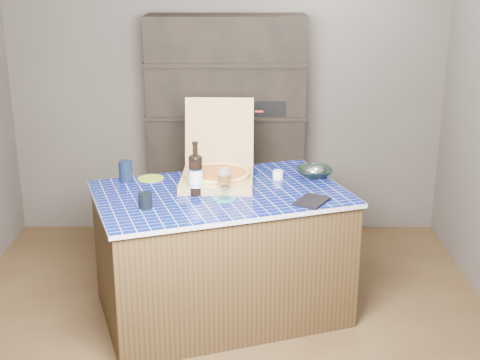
{
  "coord_description": "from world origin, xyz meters",
  "views": [
    {
      "loc": [
        0.12,
        -3.58,
        2.2
      ],
      "look_at": [
        0.11,
        0.0,
        1.01
      ],
      "focal_mm": 50.0,
      "sensor_mm": 36.0,
      "label": 1
    }
  ],
  "objects_px": {
    "kitchen_island": "(221,253)",
    "wine_glass": "(224,177)",
    "dvd_case": "(312,201)",
    "bowl": "(315,172)",
    "pizza_box": "(217,172)",
    "mead_bottle": "(196,174)"
  },
  "relations": [
    {
      "from": "bowl",
      "to": "wine_glass",
      "type": "bearing_deg",
      "value": -142.9
    },
    {
      "from": "kitchen_island",
      "to": "mead_bottle",
      "type": "relative_size",
      "value": 5.22
    },
    {
      "from": "wine_glass",
      "to": "bowl",
      "type": "xyz_separation_m",
      "value": [
        0.58,
        0.44,
        -0.11
      ]
    },
    {
      "from": "pizza_box",
      "to": "kitchen_island",
      "type": "bearing_deg",
      "value": -79.94
    },
    {
      "from": "mead_bottle",
      "to": "wine_glass",
      "type": "relative_size",
      "value": 1.7
    },
    {
      "from": "wine_glass",
      "to": "bowl",
      "type": "height_order",
      "value": "wine_glass"
    },
    {
      "from": "wine_glass",
      "to": "dvd_case",
      "type": "relative_size",
      "value": 0.92
    },
    {
      "from": "kitchen_island",
      "to": "wine_glass",
      "type": "distance_m",
      "value": 0.57
    },
    {
      "from": "dvd_case",
      "to": "bowl",
      "type": "relative_size",
      "value": 0.93
    },
    {
      "from": "kitchen_island",
      "to": "bowl",
      "type": "relative_size",
      "value": 7.6
    },
    {
      "from": "pizza_box",
      "to": "mead_bottle",
      "type": "height_order",
      "value": "pizza_box"
    },
    {
      "from": "pizza_box",
      "to": "wine_glass",
      "type": "bearing_deg",
      "value": -78.49
    },
    {
      "from": "dvd_case",
      "to": "mead_bottle",
      "type": "bearing_deg",
      "value": -160.61
    },
    {
      "from": "mead_bottle",
      "to": "bowl",
      "type": "xyz_separation_m",
      "value": [
        0.76,
        0.36,
        -0.1
      ]
    },
    {
      "from": "kitchen_island",
      "to": "mead_bottle",
      "type": "distance_m",
      "value": 0.57
    },
    {
      "from": "pizza_box",
      "to": "wine_glass",
      "type": "height_order",
      "value": "pizza_box"
    },
    {
      "from": "pizza_box",
      "to": "wine_glass",
      "type": "relative_size",
      "value": 2.89
    },
    {
      "from": "pizza_box",
      "to": "wine_glass",
      "type": "distance_m",
      "value": 0.32
    },
    {
      "from": "pizza_box",
      "to": "mead_bottle",
      "type": "bearing_deg",
      "value": -116.31
    },
    {
      "from": "mead_bottle",
      "to": "wine_glass",
      "type": "height_order",
      "value": "mead_bottle"
    },
    {
      "from": "kitchen_island",
      "to": "wine_glass",
      "type": "relative_size",
      "value": 8.88
    },
    {
      "from": "mead_bottle",
      "to": "bowl",
      "type": "relative_size",
      "value": 1.45
    }
  ]
}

